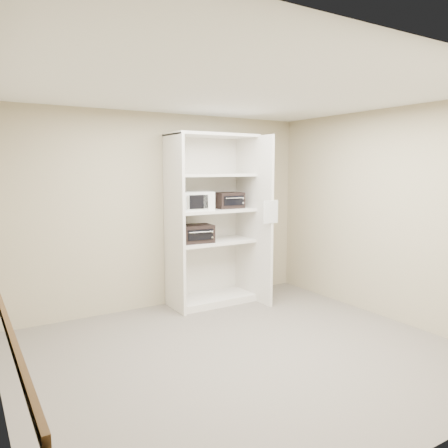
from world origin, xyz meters
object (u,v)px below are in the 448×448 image
shelving_unit (215,225)px  toaster_oven_upper (228,200)px  microwave (196,201)px  toaster_oven_lower (196,234)px

shelving_unit → toaster_oven_upper: (0.22, -0.00, 0.35)m
shelving_unit → microwave: 0.50m
microwave → shelving_unit: bearing=15.1°
microwave → toaster_oven_upper: size_ratio=1.08×
toaster_oven_upper → toaster_oven_lower: size_ratio=0.90×
microwave → toaster_oven_lower: microwave is taller
shelving_unit → toaster_oven_upper: shelving_unit is taller
shelving_unit → toaster_oven_lower: size_ratio=5.48×
shelving_unit → microwave: size_ratio=5.64×
shelving_unit → toaster_oven_upper: size_ratio=6.09×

